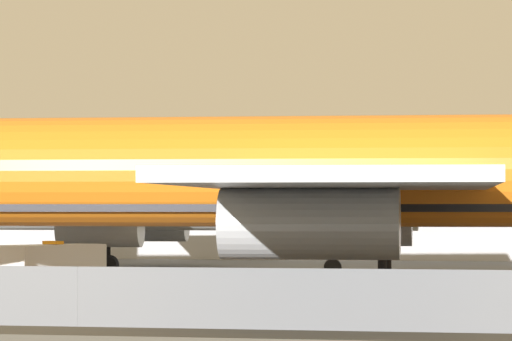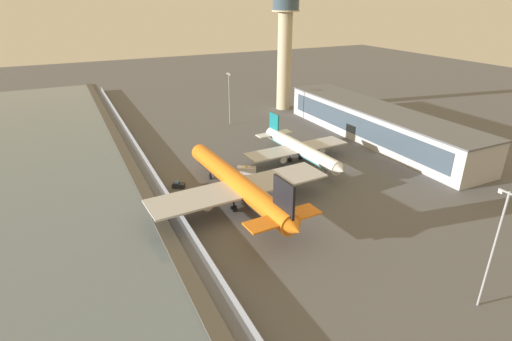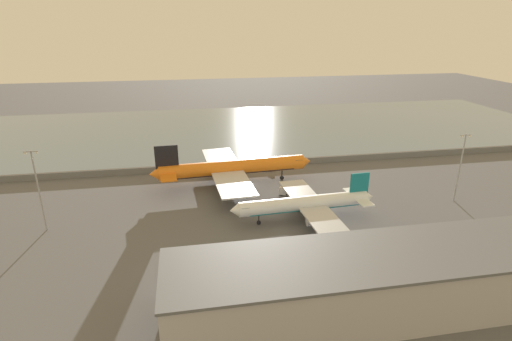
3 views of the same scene
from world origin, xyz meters
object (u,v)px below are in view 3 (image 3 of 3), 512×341
(ops_van, at_px, (285,188))
(apron_light_mast_apron_east, at_px, (38,187))
(cargo_jet_orange, at_px, (231,168))
(apron_light_mast_apron_west, at_px, (461,164))
(baggage_tug, at_px, (271,168))
(passenger_jet_white_teal, at_px, (306,204))

(ops_van, xyz_separation_m, apron_light_mast_apron_east, (63.21, 12.09, 10.26))
(cargo_jet_orange, bearing_deg, apron_light_mast_apron_west, 159.05)
(baggage_tug, height_order, apron_light_mast_apron_east, apron_light_mast_apron_east)
(ops_van, height_order, apron_light_mast_apron_east, apron_light_mast_apron_east)
(passenger_jet_white_teal, height_order, baggage_tug, passenger_jet_white_teal)
(cargo_jet_orange, height_order, apron_light_mast_apron_west, apron_light_mast_apron_west)
(passenger_jet_white_teal, xyz_separation_m, apron_light_mast_apron_west, (-45.10, -3.43, 6.70))
(cargo_jet_orange, relative_size, ops_van, 9.21)
(passenger_jet_white_teal, bearing_deg, apron_light_mast_apron_west, -175.65)
(apron_light_mast_apron_east, bearing_deg, baggage_tug, -153.60)
(ops_van, height_order, apron_light_mast_apron_west, apron_light_mast_apron_west)
(baggage_tug, relative_size, apron_light_mast_apron_west, 0.18)
(apron_light_mast_apron_east, bearing_deg, apron_light_mast_apron_west, 178.77)
(passenger_jet_white_teal, distance_m, apron_light_mast_apron_west, 45.72)
(ops_van, bearing_deg, apron_light_mast_apron_east, 10.83)
(ops_van, xyz_separation_m, apron_light_mast_apron_west, (-46.14, 14.43, 9.86))
(baggage_tug, xyz_separation_m, apron_light_mast_apron_west, (-46.03, 33.78, 10.33))
(ops_van, bearing_deg, cargo_jet_orange, -30.85)
(apron_light_mast_apron_west, xyz_separation_m, apron_light_mast_apron_east, (109.35, -2.34, 0.40))
(baggage_tug, bearing_deg, ops_van, 89.70)
(cargo_jet_orange, height_order, apron_light_mast_apron_east, apron_light_mast_apron_east)
(cargo_jet_orange, bearing_deg, passenger_jet_white_teal, 120.92)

